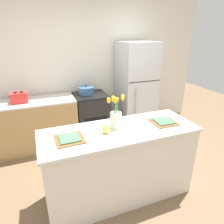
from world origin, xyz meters
name	(u,v)px	position (x,y,z in m)	size (l,w,h in m)	color
ground_plane	(119,193)	(0.00, 0.00, 0.00)	(10.00, 10.00, 0.00)	brown
back_wall	(79,66)	(0.00, 2.00, 1.35)	(5.20, 0.08, 2.70)	silver
kitchen_island	(119,163)	(0.00, 0.00, 0.47)	(1.80, 0.66, 0.93)	silver
back_counter	(27,126)	(-1.06, 1.60, 0.44)	(1.68, 0.60, 0.88)	tan
stove_range	(92,116)	(0.10, 1.60, 0.44)	(0.60, 0.61, 0.88)	black
refrigerator	(136,89)	(1.05, 1.60, 0.90)	(0.68, 0.67, 1.79)	silver
flower_vase	(116,117)	(-0.03, 0.06, 1.07)	(0.21, 0.15, 0.40)	silver
pear_figurine	(106,129)	(-0.18, -0.03, 0.98)	(0.08, 0.08, 0.13)	#E5CC4C
plate_setting_left	(70,139)	(-0.57, -0.02, 0.94)	(0.30, 0.30, 0.02)	brown
plate_setting_right	(164,122)	(0.57, -0.02, 0.94)	(0.30, 0.30, 0.02)	brown
toaster	(19,97)	(-1.11, 1.58, 0.97)	(0.28, 0.18, 0.17)	red
cooking_pot	(86,91)	(0.03, 1.65, 0.95)	(0.28, 0.28, 0.16)	#386093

